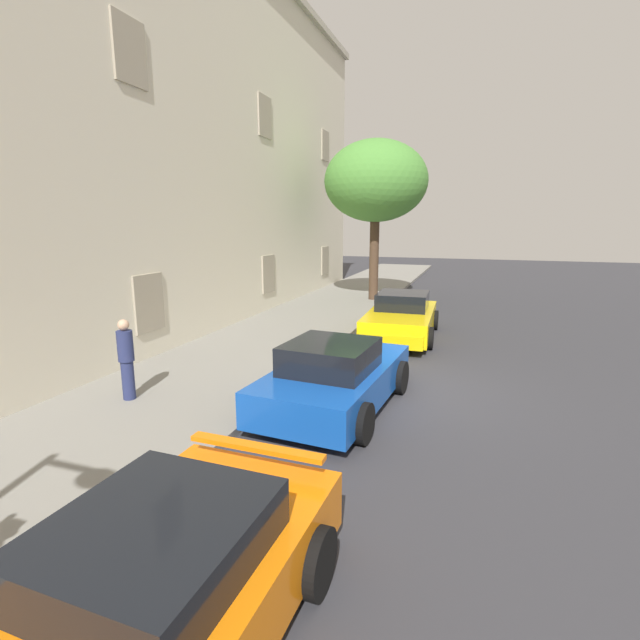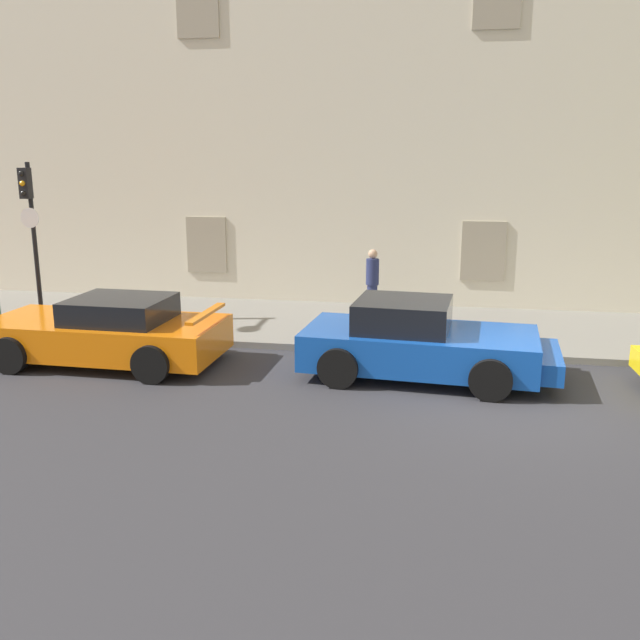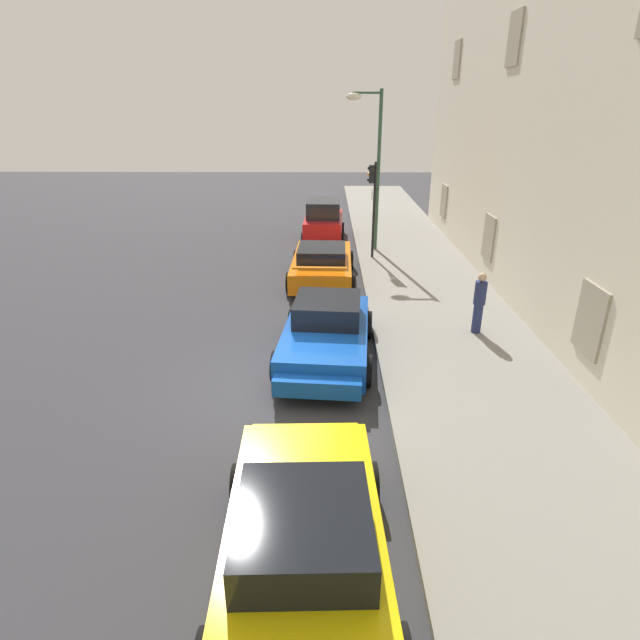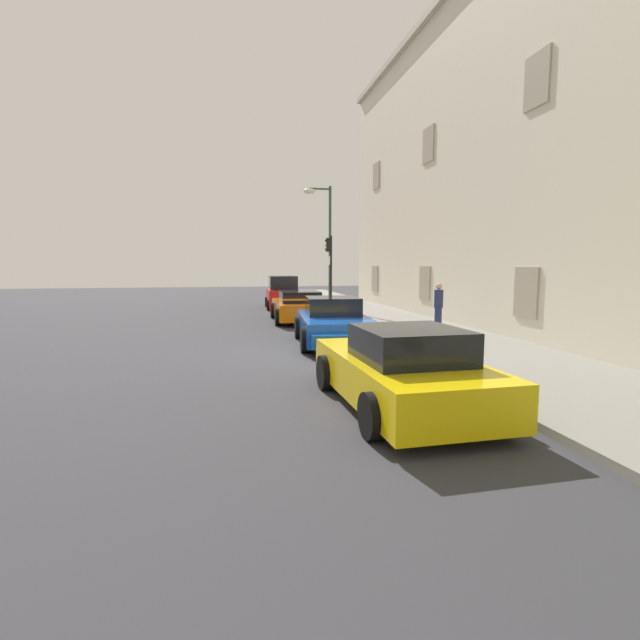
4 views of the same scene
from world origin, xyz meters
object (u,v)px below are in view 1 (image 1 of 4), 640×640
at_px(sportscar_yellow_flank, 338,375).
at_px(sportscar_white_middle, 400,319).
at_px(sportscar_red_lead, 116,639).
at_px(tree_near_kerb, 376,182).
at_px(pedestrian_admiring, 126,358).

xyz_separation_m(sportscar_yellow_flank, sportscar_white_middle, (6.10, -0.26, -0.02)).
bearing_deg(sportscar_yellow_flank, sportscar_red_lead, -178.58).
height_order(tree_near_kerb, pedestrian_admiring, tree_near_kerb).
relative_size(sportscar_white_middle, pedestrian_admiring, 2.92).
distance_m(sportscar_red_lead, sportscar_yellow_flank, 6.34).
distance_m(sportscar_white_middle, pedestrian_admiring, 8.63).
relative_size(tree_near_kerb, pedestrian_admiring, 4.30).
bearing_deg(tree_near_kerb, pedestrian_admiring, 172.01).
bearing_deg(sportscar_yellow_flank, sportscar_white_middle, -2.41).
distance_m(sportscar_yellow_flank, pedestrian_admiring, 4.26).
xyz_separation_m(sportscar_yellow_flank, tree_near_kerb, (12.51, 2.06, 4.78)).
xyz_separation_m(sportscar_red_lead, tree_near_kerb, (18.85, 2.21, 4.81)).
height_order(sportscar_red_lead, sportscar_white_middle, sportscar_white_middle).
relative_size(sportscar_red_lead, tree_near_kerb, 0.71).
xyz_separation_m(sportscar_yellow_flank, pedestrian_admiring, (-1.40, 4.01, 0.37)).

